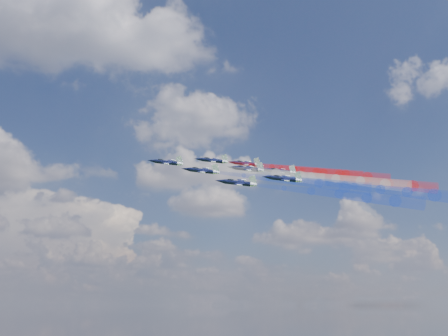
{
  "coord_description": "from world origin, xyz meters",
  "views": [
    {
      "loc": [
        -54.21,
        -195.49,
        82.02
      ],
      "look_at": [
        -20.22,
        -24.02,
        126.39
      ],
      "focal_mm": 43.56,
      "sensor_mm": 36.0,
      "label": 1
    }
  ],
  "objects": [
    {
      "name": "trail_inner_right",
      "position": [
        5.44,
        -20.53,
        128.08
      ],
      "size": [
        45.67,
        18.86,
        11.75
      ],
      "primitive_type": null,
      "rotation": [
        0.15,
        -0.38,
        1.22
      ],
      "color": "red"
    },
    {
      "name": "jet_center_third",
      "position": [
        -13.1,
        -27.0,
        125.69
      ],
      "size": [
        15.21,
        13.78,
        8.55
      ],
      "primitive_type": null,
      "rotation": [
        0.15,
        -0.38,
        1.22
      ],
      "color": "black"
    },
    {
      "name": "jet_inner_right",
      "position": [
        -21.98,
        -12.15,
        132.0
      ],
      "size": [
        15.21,
        13.78,
        8.55
      ],
      "primitive_type": null,
      "rotation": [
        0.15,
        -0.38,
        1.22
      ],
      "color": "black"
    },
    {
      "name": "trail_inner_left",
      "position": [
        -1.26,
        -39.24,
        119.45
      ],
      "size": [
        45.67,
        18.86,
        11.75
      ],
      "primitive_type": null,
      "rotation": [
        0.15,
        -0.38,
        1.22
      ],
      "color": "blue"
    },
    {
      "name": "trail_lead",
      "position": [
        -11.45,
        -27.96,
        124.6
      ],
      "size": [
        45.67,
        18.86,
        11.75
      ],
      "primitive_type": null,
      "rotation": [
        0.15,
        -0.38,
        1.22
      ],
      "color": "white"
    },
    {
      "name": "trail_outer_right",
      "position": [
        18.76,
        -14.59,
        129.15
      ],
      "size": [
        45.67,
        18.86,
        11.75
      ],
      "primitive_type": null,
      "rotation": [
        0.15,
        -0.38,
        1.22
      ],
      "color": "red"
    },
    {
      "name": "jet_lead",
      "position": [
        -38.87,
        -19.58,
        128.52
      ],
      "size": [
        15.21,
        13.78,
        8.55
      ],
      "primitive_type": null,
      "rotation": [
        0.15,
        -0.38,
        1.22
      ],
      "color": "black"
    },
    {
      "name": "trail_center_third",
      "position": [
        14.32,
        -35.38,
        121.78
      ],
      "size": [
        45.67,
        18.86,
        11.75
      ],
      "primitive_type": null,
      "rotation": [
        0.15,
        -0.38,
        1.22
      ],
      "color": "white"
    },
    {
      "name": "jet_inner_left",
      "position": [
        -28.68,
        -30.86,
        123.37
      ],
      "size": [
        15.21,
        13.78,
        8.55
      ],
      "primitive_type": null,
      "rotation": [
        0.15,
        -0.38,
        1.22
      ],
      "color": "black"
    },
    {
      "name": "trail_rear_right",
      "position": [
        27.33,
        -29.68,
        122.94
      ],
      "size": [
        45.67,
        18.86,
        11.75
      ],
      "primitive_type": null,
      "rotation": [
        0.15,
        -0.38,
        1.22
      ],
      "color": "red"
    },
    {
      "name": "trail_outer_left",
      "position": [
        7.03,
        -54.02,
        112.62
      ],
      "size": [
        45.67,
        18.86,
        11.75
      ],
      "primitive_type": null,
      "rotation": [
        0.15,
        -0.38,
        1.22
      ],
      "color": "blue"
    },
    {
      "name": "jet_outer_right",
      "position": [
        -8.67,
        -6.21,
        133.07
      ],
      "size": [
        15.21,
        13.78,
        8.55
      ],
      "primitive_type": null,
      "rotation": [
        0.15,
        -0.38,
        1.22
      ],
      "color": "black"
    },
    {
      "name": "jet_rear_right",
      "position": [
        -0.1,
        -21.3,
        126.86
      ],
      "size": [
        15.21,
        13.78,
        8.55
      ],
      "primitive_type": null,
      "rotation": [
        0.15,
        -0.38,
        1.22
      ],
      "color": "black"
    },
    {
      "name": "trail_rear_left",
      "position": [
        22.65,
        -48.73,
        115.76
      ],
      "size": [
        45.67,
        18.86,
        11.75
      ],
      "primitive_type": null,
      "rotation": [
        0.15,
        -0.38,
        1.22
      ],
      "color": "blue"
    },
    {
      "name": "jet_outer_left",
      "position": [
        -20.39,
        -45.64,
        116.54
      ],
      "size": [
        15.21,
        13.78,
        8.55
      ],
      "primitive_type": null,
      "rotation": [
        0.15,
        -0.38,
        1.22
      ],
      "color": "black"
    },
    {
      "name": "jet_rear_left",
      "position": [
        -4.77,
        -40.35,
        119.67
      ],
      "size": [
        15.21,
        13.78,
        8.55
      ],
      "primitive_type": null,
      "rotation": [
        0.15,
        -0.38,
        1.22
      ],
      "color": "black"
    }
  ]
}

